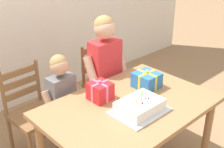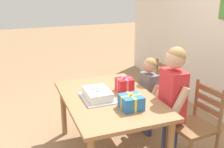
# 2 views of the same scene
# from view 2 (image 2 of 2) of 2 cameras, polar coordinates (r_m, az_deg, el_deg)

# --- Properties ---
(dining_table) EXTENTS (1.46, 0.99, 0.74)m
(dining_table) POSITION_cam_2_polar(r_m,az_deg,el_deg) (3.14, -0.51, -6.41)
(dining_table) COLOR #9E7047
(dining_table) RESTS_ON ground
(birthday_cake) EXTENTS (0.44, 0.34, 0.19)m
(birthday_cake) POSITION_cam_2_polar(r_m,az_deg,el_deg) (3.06, -3.06, -4.25)
(birthday_cake) COLOR silver
(birthday_cake) RESTS_ON dining_table
(gift_box_red_large) EXTENTS (0.22, 0.22, 0.18)m
(gift_box_red_large) POSITION_cam_2_polar(r_m,az_deg,el_deg) (2.82, 4.01, -5.85)
(gift_box_red_large) COLOR #286BB7
(gift_box_red_large) RESTS_ON dining_table
(gift_box_beside_cake) EXTENTS (0.18, 0.19, 0.19)m
(gift_box_beside_cake) POSITION_cam_2_polar(r_m,az_deg,el_deg) (3.26, 2.62, -2.22)
(gift_box_beside_cake) COLOR red
(gift_box_beside_cake) RESTS_ON dining_table
(chair_left) EXTENTS (0.44, 0.44, 0.92)m
(chair_left) POSITION_cam_2_polar(r_m,az_deg,el_deg) (3.94, 8.76, -4.07)
(chair_left) COLOR brown
(chair_left) RESTS_ON ground
(chair_right) EXTENTS (0.46, 0.46, 0.92)m
(chair_right) POSITION_cam_2_polar(r_m,az_deg,el_deg) (3.23, 17.07, -10.04)
(chair_right) COLOR brown
(chair_right) RESTS_ON ground
(child_older) EXTENTS (0.49, 0.28, 1.33)m
(child_older) POSITION_cam_2_polar(r_m,az_deg,el_deg) (3.10, 12.50, -3.90)
(child_older) COLOR #38426B
(child_older) RESTS_ON ground
(child_younger) EXTENTS (0.39, 0.23, 1.07)m
(child_younger) POSITION_cam_2_polar(r_m,az_deg,el_deg) (3.59, 7.56, -3.14)
(child_younger) COLOR #38426B
(child_younger) RESTS_ON ground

